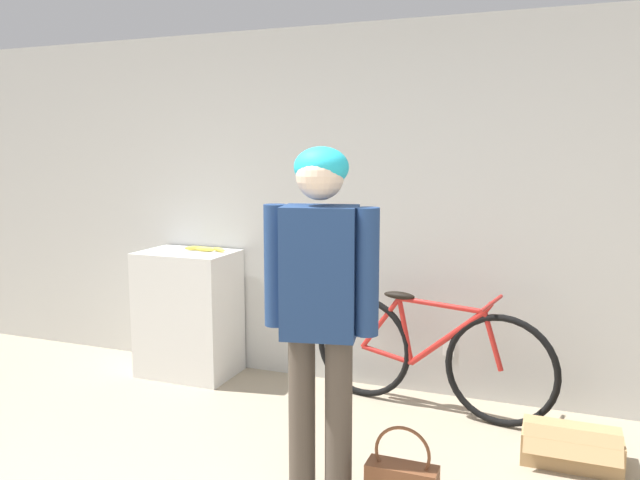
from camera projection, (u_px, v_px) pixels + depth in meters
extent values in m
cube|color=silver|center=(376.00, 210.00, 4.46)|extent=(8.00, 0.06, 2.60)
cube|color=white|center=(449.00, 348.00, 4.37)|extent=(0.08, 0.01, 0.12)
cube|color=white|center=(189.00, 313.00, 4.80)|extent=(0.71, 0.49, 0.96)
cylinder|color=#4C4238|center=(302.00, 416.00, 3.08)|extent=(0.13, 0.13, 0.84)
cylinder|color=#4C4238|center=(339.00, 421.00, 3.02)|extent=(0.13, 0.13, 0.84)
cube|color=navy|center=(320.00, 272.00, 2.95)|extent=(0.39, 0.31, 0.63)
cylinder|color=navy|center=(276.00, 265.00, 3.03)|extent=(0.11, 0.11, 0.60)
cylinder|color=navy|center=(367.00, 272.00, 2.86)|extent=(0.11, 0.11, 0.60)
sphere|color=beige|center=(320.00, 176.00, 2.88)|extent=(0.23, 0.23, 0.23)
ellipsoid|color=#23B7CC|center=(321.00, 167.00, 2.89)|extent=(0.26, 0.24, 0.19)
torus|color=black|center=(363.00, 346.00, 4.36)|extent=(0.72, 0.16, 0.72)
torus|color=black|center=(501.00, 371.00, 3.88)|extent=(0.72, 0.16, 0.72)
cylinder|color=red|center=(386.00, 354.00, 4.28)|extent=(0.37, 0.10, 0.09)
cylinder|color=red|center=(381.00, 323.00, 4.27)|extent=(0.30, 0.08, 0.40)
cylinder|color=red|center=(405.00, 331.00, 4.18)|extent=(0.13, 0.06, 0.44)
cylinder|color=red|center=(447.00, 338.00, 4.04)|extent=(0.51, 0.13, 0.44)
cylinder|color=red|center=(440.00, 305.00, 4.03)|extent=(0.58, 0.13, 0.05)
cylinder|color=red|center=(493.00, 341.00, 3.88)|extent=(0.15, 0.06, 0.37)
cylinder|color=red|center=(488.00, 308.00, 3.87)|extent=(0.07, 0.04, 0.08)
cylinder|color=red|center=(491.00, 303.00, 3.86)|extent=(0.10, 0.46, 0.02)
ellipsoid|color=black|center=(399.00, 295.00, 4.17)|extent=(0.23, 0.12, 0.05)
ellipsoid|color=#EAD64C|center=(205.00, 249.00, 4.73)|extent=(0.17, 0.04, 0.04)
ellipsoid|color=#EAD64C|center=(194.00, 248.00, 4.78)|extent=(0.15, 0.10, 0.03)
ellipsoid|color=#EAD64C|center=(219.00, 250.00, 4.70)|extent=(0.15, 0.09, 0.03)
sphere|color=brown|center=(189.00, 247.00, 4.81)|extent=(0.02, 0.02, 0.02)
torus|color=brown|center=(402.00, 453.00, 2.91)|extent=(0.27, 0.02, 0.27)
cube|color=tan|center=(571.00, 446.00, 3.46)|extent=(0.52, 0.30, 0.18)
cube|color=tan|center=(572.00, 445.00, 3.31)|extent=(0.50, 0.11, 0.14)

